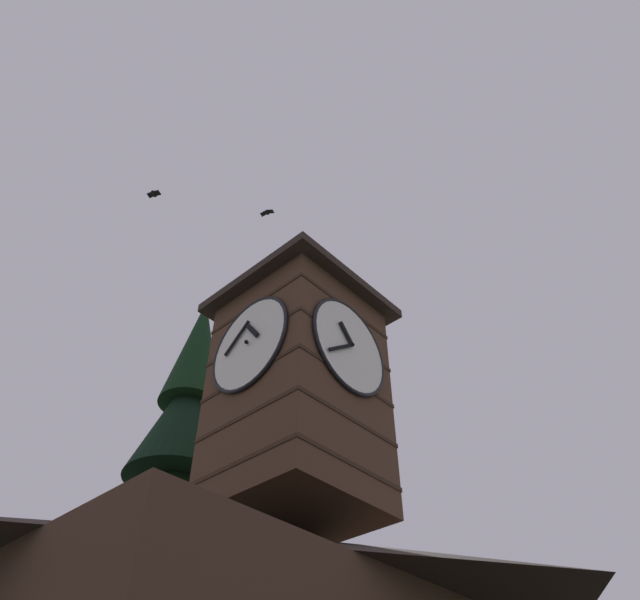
{
  "coord_description": "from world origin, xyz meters",
  "views": [
    {
      "loc": [
        10.86,
        9.31,
        1.76
      ],
      "look_at": [
        1.65,
        0.86,
        13.1
      ],
      "focal_mm": 33.86,
      "sensor_mm": 36.0,
      "label": 1
    }
  ],
  "objects_px": {
    "clock_tower": "(299,378)",
    "pine_tree_behind": "(157,593)",
    "flying_bird_low": "(154,194)",
    "flying_bird_high": "(267,212)"
  },
  "relations": [
    {
      "from": "clock_tower",
      "to": "pine_tree_behind",
      "type": "height_order",
      "value": "pine_tree_behind"
    },
    {
      "from": "clock_tower",
      "to": "flying_bird_low",
      "type": "bearing_deg",
      "value": -49.23
    },
    {
      "from": "flying_bird_low",
      "to": "clock_tower",
      "type": "bearing_deg",
      "value": 130.77
    },
    {
      "from": "pine_tree_behind",
      "to": "flying_bird_low",
      "type": "relative_size",
      "value": 34.29
    },
    {
      "from": "clock_tower",
      "to": "flying_bird_low",
      "type": "xyz_separation_m",
      "value": [
        3.34,
        -3.87,
        7.69
      ]
    },
    {
      "from": "pine_tree_behind",
      "to": "flying_bird_low",
      "type": "distance_m",
      "value": 12.33
    },
    {
      "from": "pine_tree_behind",
      "to": "flying_bird_low",
      "type": "height_order",
      "value": "flying_bird_low"
    },
    {
      "from": "clock_tower",
      "to": "pine_tree_behind",
      "type": "relative_size",
      "value": 0.5
    },
    {
      "from": "clock_tower",
      "to": "flying_bird_low",
      "type": "distance_m",
      "value": 9.24
    },
    {
      "from": "flying_bird_high",
      "to": "flying_bird_low",
      "type": "height_order",
      "value": "flying_bird_high"
    }
  ]
}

